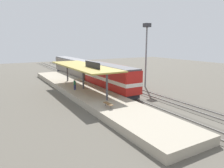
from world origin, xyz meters
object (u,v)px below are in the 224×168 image
Objects in this scene: platform_bench at (108,104)px; freight_car at (108,72)px; locomotive at (110,78)px; light_mast at (147,42)px; person_waiting at (75,84)px; passenger_carriage_single at (73,67)px.

platform_bench is 0.14× the size of freight_car.
locomotive is 1.23× the size of light_mast.
light_mast reaches higher than person_waiting.
freight_car is at bearing 62.62° from locomotive.
platform_bench is 0.08× the size of passenger_carriage_single.
freight_car is 1.03× the size of light_mast.
light_mast is at bearing -66.57° from passenger_carriage_single.
locomotive is (6.00, 10.26, 1.07)m from platform_bench.
locomotive is at bearing -4.11° from person_waiting.
passenger_carriage_single is at bearing 70.77° from person_waiting.
passenger_carriage_single is (0.00, 18.00, -0.10)m from locomotive.
locomotive is at bearing -90.00° from passenger_carriage_single.
person_waiting is at bearing 175.89° from locomotive.
light_mast is at bearing 0.01° from locomotive.
passenger_carriage_single is 18.60m from person_waiting.
platform_bench is 28.90m from passenger_carriage_single.
platform_bench is at bearing -118.98° from freight_car.
light_mast reaches higher than passenger_carriage_single.
platform_bench is at bearing -120.33° from locomotive.
passenger_carriage_single is at bearing 78.01° from platform_bench.
passenger_carriage_single reaches higher than platform_bench.
passenger_carriage_single is 1.67× the size of freight_car.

